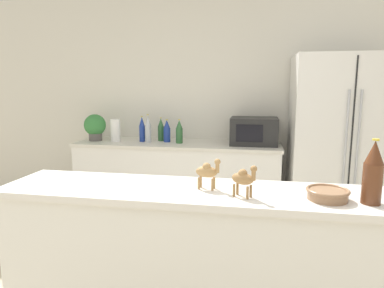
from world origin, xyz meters
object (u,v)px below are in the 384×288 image
(paper_towel_roll, at_px, (115,130))
(back_bottle_4, at_px, (167,131))
(microwave, at_px, (254,131))
(fruit_bowl, at_px, (328,194))
(refrigerator, at_px, (341,150))
(back_bottle_0, at_px, (142,129))
(back_bottle_2, at_px, (148,129))
(back_bottle_3, at_px, (161,130))
(potted_plant, at_px, (95,126))
(wine_bottle, at_px, (373,173))
(back_bottle_1, at_px, (179,132))
(camel_figurine_second, at_px, (208,171))
(camel_figurine, at_px, (244,178))

(paper_towel_roll, relative_size, back_bottle_4, 0.99)
(microwave, xyz_separation_m, fruit_bowl, (0.35, -1.96, -0.04))
(refrigerator, xyz_separation_m, back_bottle_4, (-1.77, 0.09, 0.14))
(back_bottle_0, height_order, back_bottle_2, back_bottle_2)
(paper_towel_roll, bearing_deg, fruit_bowl, -45.85)
(paper_towel_roll, distance_m, back_bottle_3, 0.50)
(back_bottle_2, bearing_deg, potted_plant, 177.80)
(wine_bottle, bearing_deg, potted_plant, 139.63)
(microwave, xyz_separation_m, back_bottle_0, (-1.21, -0.02, -0.01))
(back_bottle_2, bearing_deg, back_bottle_1, 3.46)
(back_bottle_3, bearing_deg, camel_figurine_second, -68.00)
(back_bottle_1, height_order, back_bottle_4, back_bottle_1)
(back_bottle_2, relative_size, wine_bottle, 1.03)
(wine_bottle, bearing_deg, refrigerator, 80.62)
(microwave, relative_size, back_bottle_3, 1.85)
(wine_bottle, height_order, fruit_bowl, wine_bottle)
(refrigerator, xyz_separation_m, camel_figurine_second, (-1.07, -1.81, 0.19))
(paper_towel_roll, xyz_separation_m, back_bottle_1, (0.72, 0.00, -0.00))
(back_bottle_1, bearing_deg, potted_plant, 179.79)
(back_bottle_1, relative_size, fruit_bowl, 1.30)
(refrigerator, relative_size, camel_figurine, 11.28)
(back_bottle_0, xyz_separation_m, back_bottle_3, (0.19, 0.08, -0.01))
(back_bottle_2, distance_m, camel_figurine, 2.20)
(refrigerator, bearing_deg, back_bottle_2, 179.70)
(refrigerator, height_order, fruit_bowl, refrigerator)
(microwave, relative_size, fruit_bowl, 2.45)
(refrigerator, xyz_separation_m, back_bottle_1, (-1.62, 0.03, 0.14))
(back_bottle_3, relative_size, camel_figurine_second, 1.59)
(wine_bottle, bearing_deg, back_bottle_2, 130.85)
(back_bottle_3, bearing_deg, back_bottle_0, -156.21)
(refrigerator, bearing_deg, camel_figurine, -114.81)
(back_bottle_0, distance_m, camel_figurine_second, 2.11)
(back_bottle_2, bearing_deg, refrigerator, -0.30)
(potted_plant, distance_m, back_bottle_1, 0.96)
(fruit_bowl, bearing_deg, back_bottle_1, 120.63)
(back_bottle_1, bearing_deg, back_bottle_0, 175.60)
(back_bottle_4, bearing_deg, potted_plant, -176.31)
(wine_bottle, height_order, camel_figurine, wine_bottle)
(refrigerator, bearing_deg, microwave, 174.11)
(back_bottle_3, distance_m, camel_figurine, 2.27)
(potted_plant, bearing_deg, back_bottle_4, 3.69)
(back_bottle_1, xyz_separation_m, camel_figurine_second, (0.55, -1.84, 0.05))
(potted_plant, bearing_deg, paper_towel_roll, -1.01)
(back_bottle_4, bearing_deg, refrigerator, -2.80)
(refrigerator, distance_m, microwave, 0.86)
(wine_bottle, bearing_deg, microwave, 104.90)
(paper_towel_roll, height_order, camel_figurine_second, paper_towel_roll)
(back_bottle_2, relative_size, back_bottle_3, 1.17)
(back_bottle_3, height_order, back_bottle_4, back_bottle_3)
(potted_plant, relative_size, wine_bottle, 0.99)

